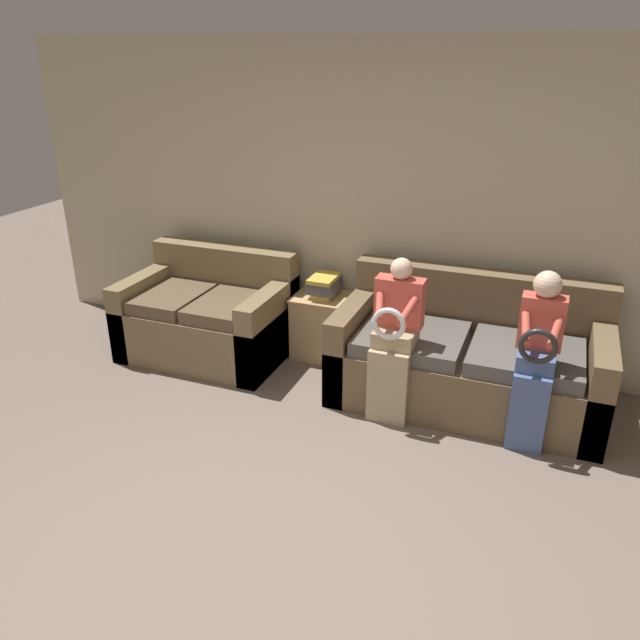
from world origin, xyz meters
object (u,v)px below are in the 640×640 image
couch_side (209,318)px  child_right_seated (537,353)px  child_left_seated (395,335)px  couch_main (468,360)px  book_stack (324,285)px  side_shelf (325,325)px

couch_side → child_right_seated: child_right_seated is taller
child_left_seated → couch_main: bearing=40.9°
couch_side → couch_main: bearing=0.3°
child_left_seated → couch_side: bearing=167.1°
couch_main → book_stack: (-1.26, 0.30, 0.32)m
child_right_seated → side_shelf: child_right_seated is taller
side_shelf → book_stack: size_ratio=1.73×
book_stack → couch_side: bearing=-161.9°
child_left_seated → side_shelf: 1.10m
child_left_seated → book_stack: bearing=138.3°
book_stack → side_shelf: bearing=-39.0°
couch_side → child_left_seated: bearing=-12.9°
couch_side → child_right_seated: (2.67, -0.39, 0.33)m
couch_side → child_left_seated: size_ratio=1.16×
couch_main → book_stack: 1.33m
couch_side → side_shelf: size_ratio=2.45×
couch_main → child_right_seated: bearing=-40.6°
child_right_seated → book_stack: 1.86m
child_left_seated → book_stack: size_ratio=3.64×
side_shelf → couch_main: bearing=-13.1°
child_left_seated → child_right_seated: size_ratio=0.98×
child_right_seated → child_left_seated: bearing=-179.8°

